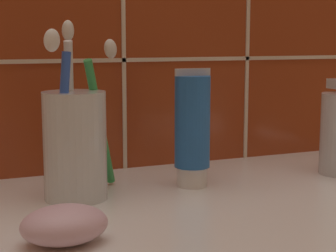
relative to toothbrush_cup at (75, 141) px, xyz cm
name	(u,v)px	position (x,y,z in cm)	size (l,w,h in cm)	color
sink_counter	(168,221)	(7.04, -7.89, -7.00)	(69.97, 38.81, 2.00)	white
tile_wall_backsplash	(108,19)	(7.05, 11.76, 12.71)	(79.97, 1.72, 41.40)	#933819
toothbrush_cup	(75,141)	(0.00, 0.00, 0.00)	(9.95, 8.89, 18.44)	silver
toothpaste_tube	(192,129)	(13.08, -0.15, 0.48)	(4.12, 3.92, 13.15)	white
soap_bar	(64,225)	(-3.91, -12.61, -4.43)	(7.09, 5.55, 3.15)	#DBB2C6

